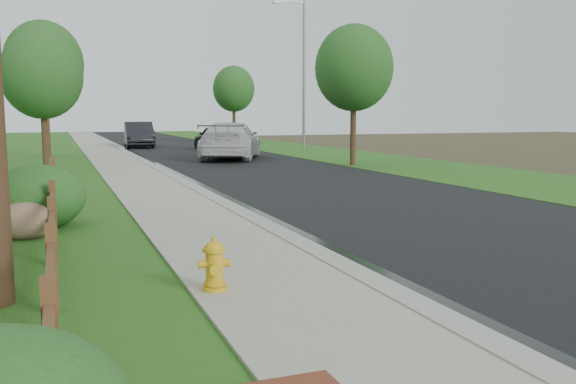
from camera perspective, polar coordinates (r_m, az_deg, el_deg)
name	(u,v)px	position (r m, az deg, el deg)	size (l,w,h in m)	color
ground	(473,367)	(6.07, 16.93, -15.40)	(120.00, 120.00, 0.00)	#39301F
road	(189,150)	(40.28, -9.25, 3.90)	(8.00, 90.00, 0.02)	black
curb	(123,151)	(39.65, -15.22, 3.76)	(0.40, 90.00, 0.12)	gray
wet_gutter	(128,151)	(39.69, -14.71, 3.73)	(0.50, 90.00, 0.00)	black
sidewalk	(101,151)	(39.54, -17.09, 3.67)	(2.20, 90.00, 0.10)	gray
grass_strip	(69,152)	(39.47, -19.85, 3.53)	(1.60, 90.00, 0.06)	#255117
verge_far	(288,148)	(42.21, -0.02, 4.16)	(6.00, 90.00, 0.04)	#255117
ranch_fence	(53,216)	(10.93, -21.15, -2.12)	(0.12, 16.92, 1.10)	#4A2D18
fire_hydrant	(214,266)	(7.77, -6.91, -6.87)	(0.45, 0.36, 0.69)	gold
white_suv	(231,141)	(31.70, -5.38, 4.80)	(2.64, 6.50, 1.89)	silver
dark_car_mid	(216,137)	(40.25, -6.75, 5.11)	(1.91, 4.76, 1.62)	black
dark_car_far	(139,134)	(44.34, -13.78, 5.25)	(1.88, 5.40, 1.78)	black
streetlight	(301,65)	(40.84, 1.26, 11.79)	(2.25, 0.25, 9.76)	gray
boulder	(24,221)	(12.23, -23.45, -2.53)	(1.06, 0.80, 0.71)	brown
shrub_b	(37,197)	(13.15, -22.44, -0.47)	(1.89, 1.89, 1.32)	#214B1B
tree_near_left	(42,75)	(26.22, -22.06, 10.10)	(3.15, 3.15, 5.59)	#352515
tree_near_right	(354,68)	(27.66, 6.19, 11.44)	(3.49, 3.49, 6.27)	#352515
tree_mid_left	(44,63)	(34.92, -21.89, 11.11)	(4.02, 4.02, 7.18)	#352515
tree_far_right	(234,89)	(50.24, -5.10, 9.58)	(3.38, 3.38, 6.24)	#352515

